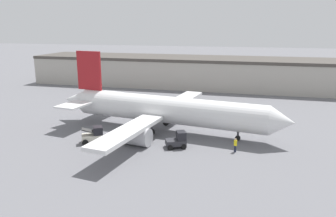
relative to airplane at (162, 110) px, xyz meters
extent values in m
plane|color=slate|center=(0.92, -0.13, -3.15)|extent=(400.00, 400.00, 0.00)
cube|color=#ADA89E|center=(2.13, 37.48, 0.16)|extent=(91.42, 14.59, 6.62)
cube|color=#47423D|center=(2.13, 37.48, 3.82)|extent=(91.42, 14.88, 0.70)
cylinder|color=silver|center=(0.92, -0.13, 0.10)|extent=(28.54, 7.86, 3.87)
cone|color=silver|center=(16.44, -2.37, 0.10)|extent=(3.60, 4.19, 3.79)
cone|color=silver|center=(-15.18, 2.19, 0.10)|extent=(4.73, 4.24, 3.67)
cube|color=silver|center=(0.81, 9.05, -0.57)|extent=(5.01, 14.56, 0.50)
cube|color=silver|center=(-1.78, -8.91, -0.57)|extent=(5.01, 14.56, 0.50)
cylinder|color=#B7B7BC|center=(0.50, 6.93, -1.90)|extent=(3.83, 2.87, 2.40)
cylinder|color=#B7B7BC|center=(-1.47, -6.79, -1.90)|extent=(3.83, 2.87, 2.40)
cube|color=maroon|center=(-12.31, 1.77, 5.05)|extent=(4.23, 0.96, 6.03)
cube|color=silver|center=(-11.71, 5.98, 0.49)|extent=(4.11, 5.09, 0.24)
cube|color=silver|center=(-12.92, -2.44, 0.49)|extent=(4.11, 5.09, 0.24)
cylinder|color=#38383D|center=(10.99, -1.58, -2.49)|extent=(0.28, 0.28, 1.31)
cylinder|color=black|center=(10.99, -1.58, -2.80)|extent=(0.74, 0.45, 0.70)
cylinder|color=#38383D|center=(-0.84, -2.42, -2.49)|extent=(0.28, 0.28, 1.31)
cylinder|color=black|center=(-0.84, -2.42, -2.70)|extent=(0.94, 0.47, 0.90)
cylinder|color=#38383D|center=(-0.13, 2.56, -2.49)|extent=(0.28, 0.28, 1.31)
cylinder|color=black|center=(-0.13, 2.56, -2.70)|extent=(0.94, 0.47, 0.90)
cylinder|color=#1E2338|center=(10.91, -5.82, -2.73)|extent=(0.28, 0.28, 0.84)
cylinder|color=yellow|center=(10.91, -5.82, -1.98)|extent=(0.38, 0.38, 0.66)
sphere|color=tan|center=(10.91, -5.82, -1.53)|extent=(0.24, 0.24, 0.24)
cube|color=#2D2D33|center=(3.54, -6.19, -2.46)|extent=(2.92, 2.48, 0.72)
cube|color=black|center=(4.17, -5.90, -1.59)|extent=(1.59, 1.74, 1.03)
cylinder|color=black|center=(4.66, -6.53, -2.82)|extent=(0.71, 0.53, 0.65)
cylinder|color=black|center=(3.99, -5.11, -2.82)|extent=(0.71, 0.53, 0.65)
cylinder|color=black|center=(3.08, -7.27, -2.82)|extent=(0.71, 0.53, 0.65)
cylinder|color=black|center=(2.42, -5.85, -2.82)|extent=(0.71, 0.53, 0.65)
cube|color=beige|center=(-7.49, -7.29, -2.39)|extent=(3.20, 2.80, 0.73)
cube|color=black|center=(-6.82, -6.93, -1.50)|extent=(1.79, 1.92, 1.04)
cube|color=#333333|center=(-7.92, -7.53, -1.42)|extent=(2.06, 1.86, 0.67)
cylinder|color=black|center=(-6.24, -7.58, -2.75)|extent=(0.83, 0.63, 0.79)
cylinder|color=black|center=(-7.06, -6.09, -2.75)|extent=(0.83, 0.63, 0.79)
cylinder|color=black|center=(-7.91, -8.50, -2.75)|extent=(0.83, 0.63, 0.79)
cylinder|color=black|center=(-8.73, -7.00, -2.75)|extent=(0.83, 0.63, 0.79)
camera|label=1|loc=(12.60, -44.18, 11.87)|focal=35.00mm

